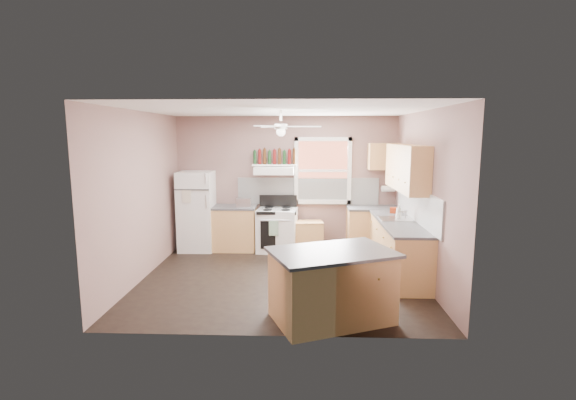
{
  "coord_description": "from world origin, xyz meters",
  "views": [
    {
      "loc": [
        0.35,
        -6.55,
        2.32
      ],
      "look_at": [
        0.1,
        0.3,
        1.25
      ],
      "focal_mm": 26.0,
      "sensor_mm": 36.0,
      "label": 1
    }
  ],
  "objects_px": {
    "cart": "(308,236)",
    "refrigerator": "(197,211)",
    "toaster": "(244,203)",
    "stove": "(277,230)",
    "island": "(332,287)"
  },
  "relations": [
    {
      "from": "stove",
      "to": "cart",
      "type": "xyz_separation_m",
      "value": [
        0.62,
        0.06,
        -0.14
      ]
    },
    {
      "from": "toaster",
      "to": "stove",
      "type": "distance_m",
      "value": 0.87
    },
    {
      "from": "refrigerator",
      "to": "stove",
      "type": "relative_size",
      "value": 1.86
    },
    {
      "from": "stove",
      "to": "cart",
      "type": "height_order",
      "value": "stove"
    },
    {
      "from": "toaster",
      "to": "stove",
      "type": "height_order",
      "value": "toaster"
    },
    {
      "from": "island",
      "to": "stove",
      "type": "bearing_deg",
      "value": 83.53
    },
    {
      "from": "toaster",
      "to": "cart",
      "type": "distance_m",
      "value": 1.47
    },
    {
      "from": "refrigerator",
      "to": "cart",
      "type": "distance_m",
      "value": 2.31
    },
    {
      "from": "cart",
      "to": "refrigerator",
      "type": "bearing_deg",
      "value": 174.75
    },
    {
      "from": "stove",
      "to": "island",
      "type": "height_order",
      "value": "same"
    },
    {
      "from": "toaster",
      "to": "cart",
      "type": "height_order",
      "value": "toaster"
    },
    {
      "from": "cart",
      "to": "island",
      "type": "xyz_separation_m",
      "value": [
        0.26,
        -3.21,
        0.14
      ]
    },
    {
      "from": "refrigerator",
      "to": "stove",
      "type": "distance_m",
      "value": 1.67
    },
    {
      "from": "refrigerator",
      "to": "island",
      "type": "height_order",
      "value": "refrigerator"
    },
    {
      "from": "refrigerator",
      "to": "cart",
      "type": "bearing_deg",
      "value": -0.28
    }
  ]
}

